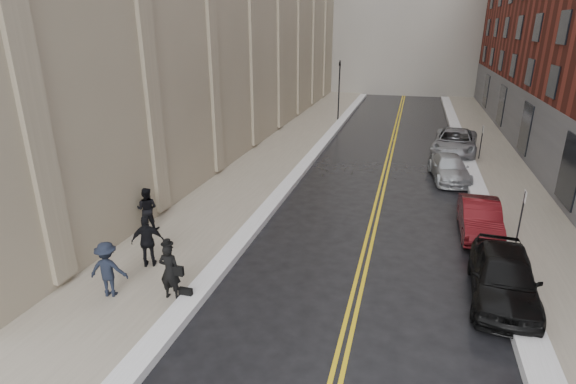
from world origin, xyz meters
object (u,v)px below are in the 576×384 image
Objects in this scene: pedestrian_main at (170,271)px; pedestrian_b at (108,269)px; pedestrian_a at (147,209)px; car_black at (504,276)px; car_silver_far at (455,142)px; pedestrian_c at (148,241)px; car_maroon at (480,218)px; car_silver_near at (449,168)px.

pedestrian_b is at bearing 8.91° from pedestrian_main.
pedestrian_main is 5.35m from pedestrian_a.
pedestrian_main is (-9.56, -2.82, 0.26)m from car_black.
car_silver_far is 23.24m from pedestrian_b.
pedestrian_main is at bearing 113.83° from pedestrian_c.
pedestrian_main is at bearing -159.77° from car_black.
pedestrian_c reaches higher than pedestrian_main.
car_maroon reaches higher than car_silver_near.
car_maroon is at bearing -175.81° from pedestrian_a.
pedestrian_c is at bearing -151.03° from car_maroon.
car_maroon is at bearing -83.10° from car_silver_far.
car_black is 11.85m from pedestrian_b.
pedestrian_a is at bearing -81.23° from pedestrian_c.
car_silver_far is at bearing 94.63° from car_black.
car_maroon is 2.34× the size of pedestrian_b.
car_silver_far is 3.29× the size of pedestrian_a.
pedestrian_main reaches higher than car_silver_near.
car_silver_far is 3.30× the size of pedestrian_b.
pedestrian_b is at bearing -112.41° from car_silver_far.
car_silver_near is 16.91m from pedestrian_main.
pedestrian_main reaches higher than car_black.
pedestrian_b is at bearing -144.45° from car_maroon.
pedestrian_b is (1.50, -4.51, -0.00)m from pedestrian_a.
pedestrian_main is at bearing -140.75° from car_maroon.
car_maroon is 6.94m from car_silver_near.
car_maroon is at bearing -142.97° from pedestrian_main.
pedestrian_main reaches higher than pedestrian_b.
pedestrian_c reaches higher than car_silver_near.
car_black is 12.99m from pedestrian_a.
pedestrian_b is at bearing 61.07° from pedestrian_c.
pedestrian_main is at bearing -127.99° from car_silver_near.
pedestrian_a is at bearing -122.29° from car_silver_far.
car_black is at bearing -88.20° from car_maroon.
car_silver_far reaches higher than car_silver_near.
car_silver_far reaches higher than car_black.
pedestrian_b reaches higher than car_black.
car_maroon is 13.26m from pedestrian_a.
car_silver_far is (0.63, 5.52, 0.16)m from car_silver_near.
car_silver_near is 2.41× the size of pedestrian_c.
pedestrian_a reaches higher than pedestrian_b.
car_black is at bearing -82.86° from car_silver_far.
car_black is 0.80× the size of car_silver_far.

